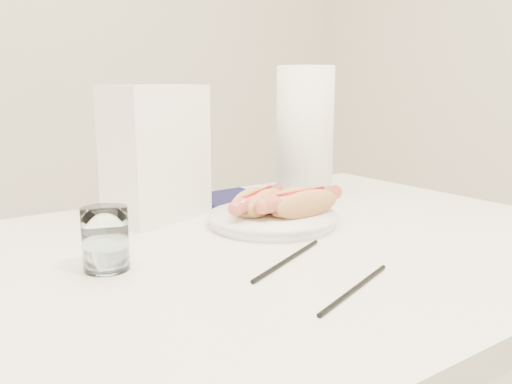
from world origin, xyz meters
TOP-DOWN VIEW (x-y plane):
  - table at (0.00, 0.00)m, footprint 1.20×0.80m
  - plate at (0.11, 0.08)m, footprint 0.27×0.27m
  - hotdog_left at (0.09, 0.10)m, footprint 0.16×0.12m
  - hotdog_right at (0.15, 0.05)m, footprint 0.18×0.08m
  - water_glass at (-0.21, 0.03)m, footprint 0.06×0.06m
  - chopstick_near at (0.01, -0.09)m, footprint 0.18×0.09m
  - chopstick_far at (0.01, -0.22)m, footprint 0.18×0.07m
  - napkin_box at (-0.03, 0.24)m, footprint 0.21×0.15m
  - navy_napkin at (0.16, 0.29)m, footprint 0.16×0.16m
  - paper_towel_roll at (0.33, 0.25)m, footprint 0.15×0.15m

SIDE VIEW (x-z plane):
  - table at x=0.00m, z-range 0.32..1.07m
  - chopstick_far at x=0.01m, z-range 0.75..0.76m
  - chopstick_near at x=0.01m, z-range 0.75..0.76m
  - navy_napkin at x=0.16m, z-range 0.75..0.76m
  - plate at x=0.11m, z-range 0.75..0.77m
  - hotdog_left at x=0.09m, z-range 0.77..0.81m
  - hotdog_right at x=0.15m, z-range 0.77..0.82m
  - water_glass at x=-0.21m, z-range 0.75..0.84m
  - napkin_box at x=-0.03m, z-range 0.75..0.99m
  - paper_towel_roll at x=0.33m, z-range 0.75..1.03m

